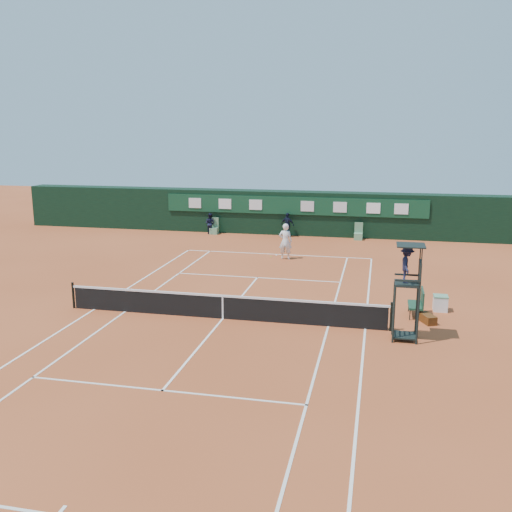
{
  "coord_description": "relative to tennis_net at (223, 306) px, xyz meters",
  "views": [
    {
      "loc": [
        5.79,
        -20.45,
        7.3
      ],
      "look_at": [
        0.02,
        6.0,
        1.2
      ],
      "focal_mm": 40.0,
      "sensor_mm": 36.0,
      "label": 1
    }
  ],
  "objects": [
    {
      "name": "umpire_chair",
      "position": [
        6.84,
        -0.78,
        1.95
      ],
      "size": [
        0.96,
        0.95,
        3.42
      ],
      "color": "black",
      "rests_on": "ground"
    },
    {
      "name": "court_lines",
      "position": [
        0.0,
        0.0,
        -0.5
      ],
      "size": [
        11.05,
        23.85,
        0.01
      ],
      "color": "white",
      "rests_on": "ground"
    },
    {
      "name": "ball_kid_right",
      "position": [
        -0.3,
        17.55,
        0.32
      ],
      "size": [
        1.04,
        0.67,
        1.65
      ],
      "primitive_type": "imported",
      "rotation": [
        0.0,
        0.0,
        2.84
      ],
      "color": "black",
      "rests_on": "ground"
    },
    {
      "name": "player",
      "position": [
        0.68,
        10.79,
        0.52
      ],
      "size": [
        0.75,
        0.5,
        2.05
      ],
      "primitive_type": "imported",
      "rotation": [
        0.0,
        0.0,
        3.14
      ],
      "color": "white",
      "rests_on": "ground"
    },
    {
      "name": "cooler",
      "position": [
        8.4,
        2.86,
        -0.18
      ],
      "size": [
        0.57,
        0.57,
        0.65
      ],
      "color": "white",
      "rests_on": "ground"
    },
    {
      "name": "linesman_chair_right",
      "position": [
        4.5,
        17.48,
        -0.19
      ],
      "size": [
        0.55,
        0.5,
        1.15
      ],
      "color": "#64986B",
      "rests_on": "ground"
    },
    {
      "name": "tennis_ball",
      "position": [
        -0.21,
        11.1,
        -0.47
      ],
      "size": [
        0.07,
        0.07,
        0.07
      ],
      "primitive_type": "sphere",
      "color": "#DAEE37",
      "rests_on": "ground"
    },
    {
      "name": "player_bench",
      "position": [
        7.47,
        1.95,
        0.09
      ],
      "size": [
        0.56,
        1.2,
        1.1
      ],
      "color": "#173B26",
      "rests_on": "ground"
    },
    {
      "name": "tennis_net",
      "position": [
        0.0,
        0.0,
        0.0
      ],
      "size": [
        12.9,
        0.1,
        1.1
      ],
      "color": "black",
      "rests_on": "ground"
    },
    {
      "name": "back_wall",
      "position": [
        0.0,
        18.74,
        1.0
      ],
      "size": [
        40.0,
        1.65,
        3.0
      ],
      "color": "black",
      "rests_on": "ground"
    },
    {
      "name": "ground",
      "position": [
        0.0,
        0.0,
        -0.51
      ],
      "size": [
        90.0,
        90.0,
        0.0
      ],
      "primitive_type": "plane",
      "color": "#B5532A",
      "rests_on": "ground"
    },
    {
      "name": "linesman_chair_left",
      "position": [
        -5.5,
        17.48,
        -0.19
      ],
      "size": [
        0.55,
        0.5,
        1.15
      ],
      "color": "#62956C",
      "rests_on": "ground"
    },
    {
      "name": "ball_kid_left",
      "position": [
        -5.79,
        17.43,
        0.23
      ],
      "size": [
        0.83,
        0.72,
        1.48
      ],
      "primitive_type": "imported",
      "rotation": [
        0.0,
        0.0,
        2.9
      ],
      "color": "black",
      "rests_on": "ground"
    },
    {
      "name": "tennis_bag",
      "position": [
        7.78,
        1.26,
        -0.34
      ],
      "size": [
        0.71,
        0.96,
        0.33
      ],
      "primitive_type": "cube",
      "rotation": [
        0.0,
        0.0,
        0.43
      ],
      "color": "black",
      "rests_on": "ground"
    }
  ]
}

